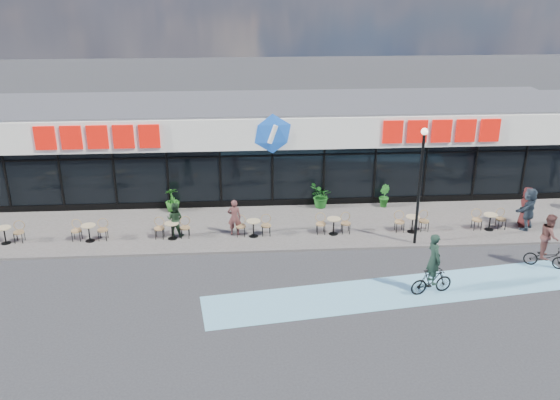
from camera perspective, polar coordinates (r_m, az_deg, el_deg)
name	(u,v)px	position (r m, az deg, el deg)	size (l,w,h in m)	color
ground	(283,276)	(22.84, 0.27, -7.29)	(120.00, 120.00, 0.00)	#28282B
sidewalk	(276,227)	(26.85, -0.42, -2.59)	(44.00, 5.00, 0.10)	#635C58
bike_lane	(395,292)	(22.17, 11.05, -8.66)	(14.00, 2.20, 0.01)	#68A8C5
building	(269,145)	(31.17, -1.03, 5.33)	(30.60, 6.57, 4.75)	black
lamp_post	(420,177)	(24.72, 13.36, 2.21)	(0.28, 0.28, 5.01)	black
bistro_set_0	(5,233)	(27.61, -24.93, -2.86)	(1.54, 0.62, 0.90)	tan
bistro_set_1	(89,230)	(26.53, -17.87, -2.80)	(1.54, 0.62, 0.90)	tan
bistro_set_2	(172,228)	(25.89, -10.34, -2.67)	(1.54, 0.62, 0.90)	tan
bistro_set_3	(253,226)	(25.71, -2.57, -2.50)	(1.54, 0.62, 0.90)	tan
bistro_set_4	(333,224)	(26.01, 5.16, -2.28)	(1.54, 0.62, 0.90)	tan
bistro_set_5	(412,222)	(26.76, 12.58, -2.04)	(1.54, 0.62, 0.90)	tan
bistro_set_6	(489,219)	(27.93, 19.49, -1.77)	(1.54, 0.62, 0.90)	tan
potted_plant_left	(172,200)	(28.70, -10.33, 0.05)	(0.65, 0.65, 1.17)	#1D5518
potted_plant_mid	(321,196)	(28.69, 3.95, 0.37)	(1.07, 0.93, 1.19)	#165017
potted_plant_right	(384,196)	(29.26, 9.96, 0.39)	(0.59, 0.48, 1.07)	#195518
patron_left	(234,217)	(25.73, -4.41, -1.67)	(0.59, 0.39, 1.62)	#502B29
patron_right	(175,219)	(25.97, -10.07, -1.84)	(0.74, 0.58, 1.53)	black
pedestrian_a	(526,207)	(28.69, 22.63, -0.61)	(0.90, 0.58, 1.84)	#401717
pedestrian_c	(529,209)	(28.38, 22.82, -0.78)	(1.78, 0.57, 1.92)	#28343F
cyclist_a	(433,271)	(21.94, 14.47, -6.65)	(1.67, 0.78, 2.34)	black
cyclist_b	(548,245)	(25.29, 24.36, -3.95)	(1.68, 1.16, 2.23)	black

